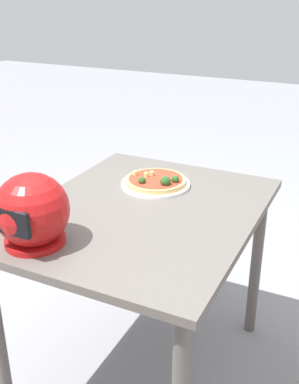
{
  "coord_description": "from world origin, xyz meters",
  "views": [
    {
      "loc": [
        -0.72,
        1.42,
        1.55
      ],
      "look_at": [
        0.03,
        -0.11,
        0.8
      ],
      "focal_mm": 44.02,
      "sensor_mm": 36.0,
      "label": 1
    }
  ],
  "objects": [
    {
      "name": "ground_plane",
      "position": [
        0.0,
        0.0,
        0.0
      ],
      "size": [
        14.0,
        14.0,
        0.0
      ],
      "primitive_type": "plane",
      "color": "gray"
    },
    {
      "name": "dining_table",
      "position": [
        0.0,
        0.0,
        0.68
      ],
      "size": [
        0.82,
        1.04,
        0.78
      ],
      "color": "#5B5651",
      "rests_on": "ground"
    },
    {
      "name": "pizza_plate",
      "position": [
        0.05,
        -0.23,
        0.78
      ],
      "size": [
        0.29,
        0.29,
        0.01
      ],
      "primitive_type": "cylinder",
      "color": "white",
      "rests_on": "dining_table"
    },
    {
      "name": "pizza",
      "position": [
        0.05,
        -0.22,
        0.8
      ],
      "size": [
        0.26,
        0.26,
        0.06
      ],
      "color": "tan",
      "rests_on": "pizza_plate"
    },
    {
      "name": "motorcycle_helmet",
      "position": [
        0.2,
        0.38,
        0.89
      ],
      "size": [
        0.24,
        0.24,
        0.24
      ],
      "color": "#B21414",
      "rests_on": "dining_table"
    }
  ]
}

